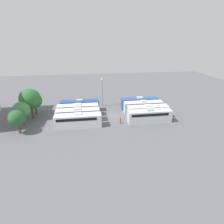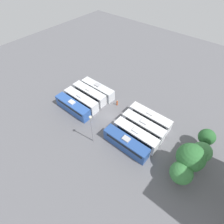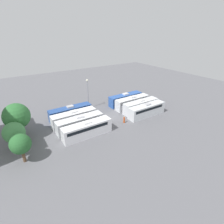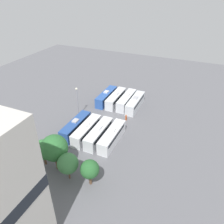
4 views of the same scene
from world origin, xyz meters
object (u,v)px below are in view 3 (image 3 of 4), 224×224
Objects in this scene: bus_3 at (125,99)px; tree_3 at (16,117)px; bus_5 at (80,123)px; bus_7 at (71,112)px; worker_person at (124,120)px; tree_0 at (20,144)px; tree_2 at (17,116)px; bus_2 at (132,102)px; tree_1 at (14,133)px; light_pole at (88,89)px; bus_4 at (87,129)px; bus_1 at (141,106)px; bus_0 at (147,110)px; bus_6 at (74,118)px.

tree_3 is (-0.00, 28.70, 2.01)m from bus_3.
bus_5 is 1.00× the size of bus_7.
tree_0 is (-1.56, 22.20, 2.75)m from worker_person.
tree_0 is 0.69× the size of tree_2.
tree_1 is (-3.36, 30.01, 2.01)m from bus_2.
tree_3 is at bearing 90.00° from bus_3.
light_pole is at bearing -63.27° from tree_1.
tree_2 is (6.46, 11.63, 3.46)m from bus_4.
tree_3 is at bearing 84.00° from bus_2.
bus_1 is at bearing -176.95° from bus_3.
bus_2 is (6.10, -0.30, 0.00)m from bus_0.
tree_0 is at bearing 130.69° from bus_7.
bus_1 and bus_2 have the same top height.
tree_3 is at bearing -4.01° from tree_0.
bus_4 is at bearing 91.88° from worker_person.
worker_person is 13.69m from light_pole.
bus_2 is at bearing -50.93° from worker_person.
tree_1 reaches higher than bus_3.
tree_3 is (9.03, 21.45, 2.88)m from worker_person.
bus_3 is at bearing -90.48° from bus_7.
tree_2 is 3.23m from tree_3.
light_pole is 18.69m from tree_3.
bus_0 is at bearing 177.21° from bus_2.
bus_5 and bus_6 have the same top height.
bus_1 is 1.00× the size of bus_4.
tree_1 is at bearing 83.37° from worker_person.
bus_0 is 18.22m from bus_6.
bus_3 is 1.00× the size of bus_6.
bus_4 is 6.35m from bus_6.
tree_0 reaches higher than bus_1.
tree_2 reaches higher than bus_4.
tree_3 reaches higher than bus_1.
tree_1 is 6.50m from tree_3.
bus_1 is 3.27m from bus_2.
tree_2 is at bearing -5.37° from tree_0.
worker_person is 0.30× the size of tree_3.
light_pole is 1.49× the size of tree_1.
light_pole reaches higher than tree_0.
bus_5 is 10.45m from worker_person.
tree_2 is (0.11, 11.39, 3.46)m from bus_6.
bus_0 is 17.36m from bus_5.
tree_1 is (2.95, 12.79, 2.01)m from bus_4.
light_pole is (9.56, -6.84, 3.93)m from bus_5.
bus_0 is 1.00× the size of bus_5.
bus_2 is 1.00× the size of bus_3.
tree_3 reaches higher than bus_2.
bus_3 and bus_5 have the same top height.
bus_1 is 29.78m from tree_3.
bus_0 is at bearing -102.32° from tree_2.
bus_3 is 31.34m from tree_0.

